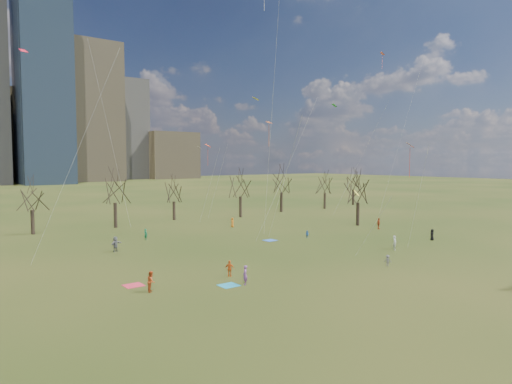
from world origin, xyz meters
TOP-DOWN VIEW (x-y plane):
  - ground at (0.00, 0.00)m, footprint 500.00×500.00m
  - bare_tree_row at (-0.09, 37.22)m, footprint 113.04×29.80m
  - blanket_teal at (-11.69, 0.66)m, footprint 1.60×1.50m
  - blanket_navy at (5.30, 15.77)m, footprint 1.60×1.50m
  - blanket_crimson at (-18.22, 5.67)m, footprint 1.60×1.50m
  - person_1 at (13.15, 1.56)m, footprint 0.74×0.73m
  - person_2 at (-17.78, 3.00)m, footprint 1.00×1.06m
  - person_3 at (5.37, -3.16)m, footprint 0.77×0.84m
  - person_4 at (-9.92, 3.08)m, footprint 0.90×0.90m
  - person_6 at (22.79, 2.46)m, footprint 0.84×0.89m
  - person_7 at (-10.41, 0.02)m, footprint 0.68×0.74m
  - person_8 at (10.61, 14.08)m, footprint 0.49×0.58m
  - person_10 at (25.35, 13.26)m, footprint 1.14×0.76m
  - person_11 at (-14.08, 20.99)m, footprint 1.74×1.34m
  - person_12 at (8.29, 29.07)m, footprint 0.81×0.91m
  - person_13 at (-7.79, 26.59)m, footprint 0.49×0.63m
  - kites_airborne at (3.89, 14.33)m, footprint 69.42×40.45m

SIDE VIEW (x-z plane):
  - ground at x=0.00m, z-range 0.00..0.00m
  - blanket_teal at x=-11.69m, z-range 0.00..0.03m
  - blanket_navy at x=5.30m, z-range 0.00..0.03m
  - blanket_crimson at x=-18.22m, z-range 0.00..0.03m
  - person_8 at x=10.61m, z-range 0.00..1.04m
  - person_3 at x=5.37m, z-range 0.00..1.14m
  - person_13 at x=-7.79m, z-range 0.00..1.51m
  - person_6 at x=22.79m, z-range 0.00..1.53m
  - person_4 at x=-9.92m, z-range 0.00..1.53m
  - person_12 at x=8.29m, z-range 0.00..1.55m
  - person_7 at x=-10.41m, z-range 0.00..1.69m
  - person_1 at x=13.15m, z-range 0.00..1.72m
  - person_2 at x=-17.78m, z-range 0.00..1.72m
  - person_10 at x=25.35m, z-range 0.00..1.79m
  - person_11 at x=-14.08m, z-range 0.00..1.84m
  - bare_tree_row at x=-0.09m, z-range 1.37..10.87m
  - kites_airborne at x=3.89m, z-range -1.97..28.51m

